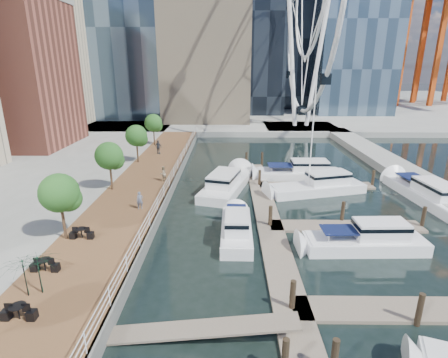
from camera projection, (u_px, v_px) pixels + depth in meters
name	position (u px, v px, depth m)	size (l,w,h in m)	color
ground	(234.00, 287.00, 20.20)	(520.00, 520.00, 0.00)	black
boardwalk	(140.00, 191.00, 34.43)	(6.00, 60.00, 1.00)	brown
seawall	(171.00, 191.00, 34.39)	(0.25, 60.00, 1.00)	#595954
land_far	(229.00, 103.00, 117.13)	(200.00, 114.00, 1.00)	gray
breakwater	(411.00, 177.00, 38.86)	(4.00, 60.00, 1.00)	gray
pier	(300.00, 128.00, 69.38)	(14.00, 12.00, 1.00)	gray
railing	(169.00, 181.00, 34.08)	(0.10, 60.00, 1.05)	white
floating_docks	(326.00, 212.00, 29.46)	(16.00, 34.00, 2.60)	#6D6051
street_trees	(109.00, 156.00, 32.34)	(2.60, 42.60, 4.60)	#3F2B1C
cafe_tables	(33.00, 286.00, 17.99)	(2.50, 13.70, 0.74)	black
yacht_foreground	(364.00, 250.00, 24.34)	(2.42, 9.04, 2.15)	white
pedestrian_near	(140.00, 200.00, 28.55)	(0.54, 0.35, 1.48)	slate
pedestrian_mid	(163.00, 174.00, 35.60)	(0.74, 0.58, 1.53)	gray
pedestrian_far	(158.00, 147.00, 46.66)	(1.10, 0.46, 1.88)	#383C46
moored_yachts	(316.00, 198.00, 33.91)	(24.18, 32.24, 11.50)	white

